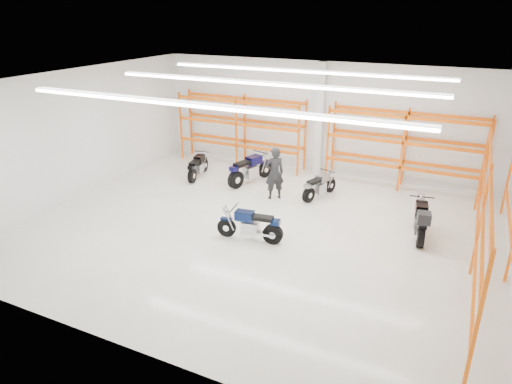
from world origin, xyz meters
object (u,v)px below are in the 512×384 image
at_px(motorcycle_back_a, 197,167).
at_px(motorcycle_back_b, 249,170).
at_px(motorcycle_back_c, 318,187).
at_px(motorcycle_back_d, 421,221).
at_px(standing_man, 274,173).
at_px(structural_column, 320,119).
at_px(motorcycle_main, 252,226).

xyz_separation_m(motorcycle_back_a, motorcycle_back_b, (2.16, 0.30, 0.09)).
bearing_deg(motorcycle_back_c, motorcycle_back_d, -24.49).
relative_size(standing_man, structural_column, 0.42).
bearing_deg(motorcycle_back_c, motorcycle_main, -100.36).
height_order(motorcycle_main, structural_column, structural_column).
bearing_deg(motorcycle_main, motorcycle_back_a, 138.11).
distance_m(motorcycle_main, motorcycle_back_c, 4.03).
relative_size(motorcycle_back_c, standing_man, 0.96).
bearing_deg(motorcycle_back_b, motorcycle_back_a, -171.99).
height_order(motorcycle_back_b, motorcycle_back_c, motorcycle_back_b).
xyz_separation_m(motorcycle_main, motorcycle_back_a, (-4.35, 3.90, -0.02)).
bearing_deg(motorcycle_back_c, motorcycle_back_a, -179.36).
distance_m(motorcycle_back_b, motorcycle_back_c, 2.93).
relative_size(motorcycle_back_a, structural_column, 0.43).
bearing_deg(standing_man, structural_column, -137.78).
height_order(motorcycle_back_c, standing_man, standing_man).
relative_size(motorcycle_main, motorcycle_back_a, 1.05).
bearing_deg(motorcycle_main, structural_column, 91.60).
distance_m(motorcycle_back_d, structural_column, 6.54).
distance_m(motorcycle_main, motorcycle_back_b, 4.74).
height_order(motorcycle_back_a, standing_man, standing_man).
distance_m(motorcycle_back_d, standing_man, 5.23).
xyz_separation_m(motorcycle_main, standing_man, (-0.70, 3.24, 0.48)).
bearing_deg(motorcycle_back_a, standing_man, -10.27).
bearing_deg(structural_column, standing_man, -98.75).
bearing_deg(motorcycle_back_c, motorcycle_back_b, 175.15).
xyz_separation_m(motorcycle_back_c, structural_column, (-0.91, 2.62, 1.82)).
xyz_separation_m(standing_man, structural_column, (0.51, 3.34, 1.30)).
height_order(motorcycle_main, motorcycle_back_d, motorcycle_back_d).
xyz_separation_m(motorcycle_main, motorcycle_back_c, (0.72, 3.96, -0.04)).
height_order(motorcycle_back_b, motorcycle_back_d, motorcycle_back_d).
distance_m(motorcycle_back_b, standing_man, 1.82).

